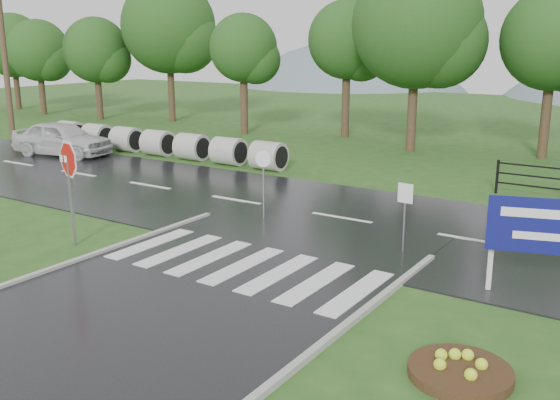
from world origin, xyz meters
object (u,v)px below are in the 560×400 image
Objects in this scene: culvert_pipes at (158,143)px; stop_sign at (69,169)px; estate_billboard at (552,232)px; car_white at (63,156)px.

culvert_pipes is 13.55m from stop_sign.
culvert_pipes is at bearing 124.76° from stop_sign.
stop_sign is 1.22× the size of estate_billboard.
culvert_pipes is 2.88× the size of car_white.
stop_sign reaches higher than car_white.
estate_billboard reaches higher than culvert_pipes.
stop_sign reaches higher than estate_billboard.
stop_sign is 0.61× the size of car_white.
culvert_pipes is at bearing 156.32° from estate_billboard.
estate_billboard is at bearing 14.26° from stop_sign.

